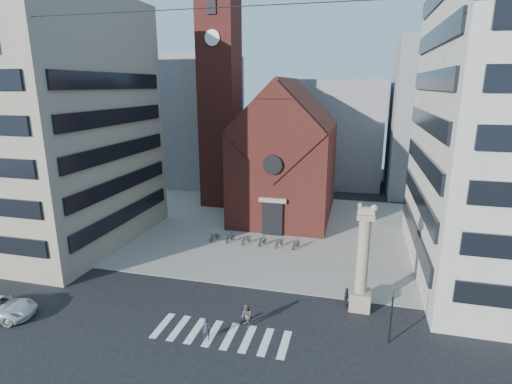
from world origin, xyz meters
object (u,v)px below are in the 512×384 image
pedestrian_2 (346,297)px  scooter_0 (215,236)px  pedestrian_0 (206,329)px  pedestrian_1 (246,316)px  traffic_light (391,313)px  lion_column (362,268)px

pedestrian_2 → scooter_0: 18.32m
scooter_0 → pedestrian_0: bearing=-53.6°
pedestrian_0 → pedestrian_1: 3.12m
traffic_light → pedestrian_2: bearing=127.1°
scooter_0 → pedestrian_2: bearing=-17.2°
lion_column → pedestrian_0: (-10.27, -6.72, -2.65)m
pedestrian_1 → pedestrian_2: pedestrian_1 is taller
lion_column → pedestrian_1: lion_column is taller
lion_column → scooter_0: 19.39m
lion_column → pedestrian_0: size_ratio=5.34×
lion_column → scooter_0: lion_column is taller
pedestrian_1 → scooter_0: pedestrian_1 is taller
lion_column → pedestrian_2: 2.84m
pedestrian_1 → pedestrian_0: bearing=-86.8°
pedestrian_2 → lion_column: bearing=-83.9°
traffic_light → pedestrian_1: bearing=-176.6°
scooter_0 → lion_column: bearing=-15.4°
pedestrian_2 → scooter_0: (-14.97, 10.56, -0.29)m
pedestrian_0 → pedestrian_2: (9.24, 6.72, -0.00)m
lion_column → pedestrian_1: size_ratio=4.94×
pedestrian_1 → pedestrian_2: (6.96, 4.59, -0.07)m
traffic_light → pedestrian_1: 10.09m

